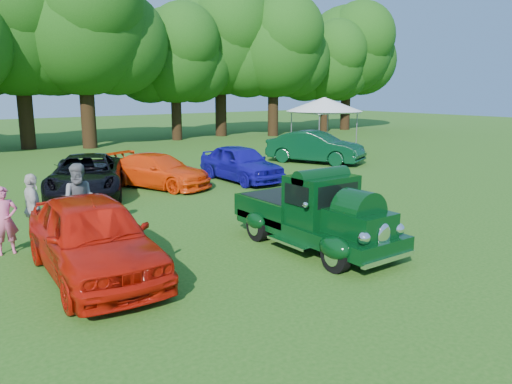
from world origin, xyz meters
TOP-DOWN VIEW (x-y plane):
  - ground at (0.00, 0.00)m, footprint 120.00×120.00m
  - hero_pickup at (1.21, -0.22)m, footprint 2.11×4.52m
  - red_convertible at (-3.65, 1.00)m, footprint 2.18×4.88m
  - back_car_black at (-1.30, 8.76)m, footprint 4.25×5.74m
  - back_car_orange at (1.43, 8.79)m, footprint 3.41×4.74m
  - back_car_blue at (4.76, 8.04)m, footprint 1.75×4.32m
  - back_car_green at (10.67, 9.98)m, footprint 3.62×5.13m
  - spectator_pink at (-4.82, 3.55)m, footprint 0.58×0.39m
  - spectator_grey at (-2.99, 3.87)m, footprint 1.11×0.99m
  - spectator_white at (-4.11, 3.99)m, footprint 0.54×1.06m
  - canopy_tent at (13.49, 12.35)m, footprint 4.75×4.75m

SIDE VIEW (x-z plane):
  - ground at x=0.00m, z-range 0.00..0.00m
  - back_car_orange at x=1.43m, z-range 0.00..1.27m
  - back_car_black at x=-1.30m, z-range 0.00..1.45m
  - back_car_blue at x=4.76m, z-range 0.00..1.47m
  - hero_pickup at x=1.21m, z-range -0.12..1.65m
  - spectator_pink at x=-4.82m, z-range 0.00..1.57m
  - back_car_green at x=10.67m, z-range 0.00..1.61m
  - red_convertible at x=-3.65m, z-range 0.00..1.63m
  - spectator_white at x=-4.11m, z-range 0.00..1.73m
  - spectator_grey at x=-2.99m, z-range 0.00..1.90m
  - canopy_tent at x=13.49m, z-range 1.20..4.45m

